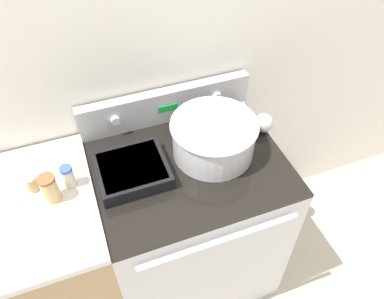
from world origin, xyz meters
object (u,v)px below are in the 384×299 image
at_px(spice_jar_blue_cap, 68,176).
at_px(spice_jar_brown_cap, 50,189).
at_px(casserole_dish, 132,170).
at_px(mixing_bowl, 214,136).
at_px(ladle, 263,122).
at_px(spice_jar_white_cap, 31,183).

xyz_separation_m(spice_jar_blue_cap, spice_jar_brown_cap, (-0.07, -0.05, 0.01)).
bearing_deg(casserole_dish, spice_jar_brown_cap, -177.01).
relative_size(mixing_bowl, ladle, 1.25).
distance_m(mixing_bowl, spice_jar_white_cap, 0.74).
relative_size(spice_jar_brown_cap, spice_jar_white_cap, 1.55).
bearing_deg(mixing_bowl, ladle, 11.51).
bearing_deg(ladle, casserole_dish, -174.06).
xyz_separation_m(spice_jar_blue_cap, spice_jar_white_cap, (-0.14, 0.03, -0.01)).
xyz_separation_m(casserole_dish, spice_jar_brown_cap, (-0.31, -0.02, 0.04)).
distance_m(casserole_dish, spice_jar_white_cap, 0.39).
bearing_deg(casserole_dish, ladle, 5.94).
relative_size(mixing_bowl, casserole_dish, 1.30).
distance_m(ladle, spice_jar_white_cap, 1.01).
distance_m(ladle, spice_jar_blue_cap, 0.87).
bearing_deg(spice_jar_brown_cap, spice_jar_blue_cap, 32.68).
bearing_deg(ladle, mixing_bowl, -168.49).
height_order(casserole_dish, spice_jar_blue_cap, spice_jar_blue_cap).
relative_size(spice_jar_blue_cap, spice_jar_brown_cap, 0.82).
relative_size(mixing_bowl, spice_jar_brown_cap, 2.97).
xyz_separation_m(mixing_bowl, spice_jar_brown_cap, (-0.67, -0.03, -0.02)).
bearing_deg(ladle, spice_jar_brown_cap, -175.05).
height_order(mixing_bowl, ladle, mixing_bowl).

